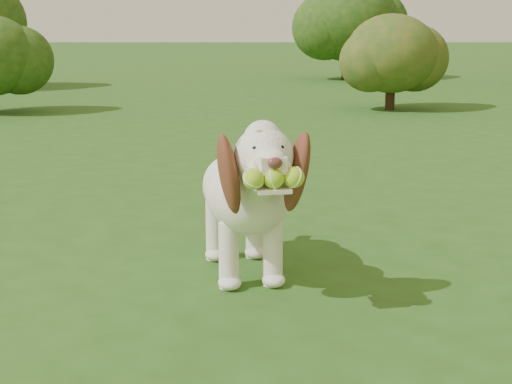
{
  "coord_description": "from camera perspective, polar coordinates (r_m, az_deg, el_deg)",
  "views": [
    {
      "loc": [
        -0.53,
        -3.27,
        1.12
      ],
      "look_at": [
        -0.52,
        -0.15,
        0.44
      ],
      "focal_mm": 55.0,
      "sensor_mm": 36.0,
      "label": 1
    }
  ],
  "objects": [
    {
      "name": "shrub_c",
      "position": [
        10.28,
        9.83,
        9.89
      ],
      "size": [
        1.18,
        1.18,
        1.22
      ],
      "color": "#382314",
      "rests_on": "ground"
    },
    {
      "name": "shrub_i",
      "position": [
        15.65,
        6.69,
        12.35
      ],
      "size": [
        1.89,
        1.89,
        1.96
      ],
      "color": "#382314",
      "rests_on": "ground"
    },
    {
      "name": "ground",
      "position": [
        3.5,
        8.6,
        -6.57
      ],
      "size": [
        80.0,
        80.0,
        0.0
      ],
      "primitive_type": "plane",
      "color": "#274E16",
      "rests_on": "ground"
    },
    {
      "name": "dog",
      "position": [
        3.42,
        -0.75,
        0.14
      ],
      "size": [
        0.53,
        1.16,
        0.75
      ],
      "rotation": [
        0.0,
        0.0,
        0.19
      ],
      "color": "white",
      "rests_on": "ground"
    }
  ]
}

